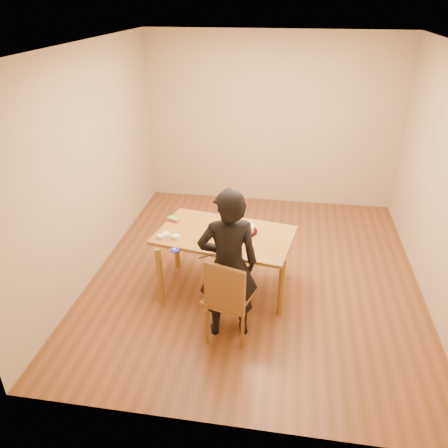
# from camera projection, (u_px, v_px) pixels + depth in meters

# --- Properties ---
(room_shell) EXTENTS (4.00, 4.50, 2.70)m
(room_shell) POSITION_uv_depth(u_px,v_px,m) (261.00, 163.00, 5.22)
(room_shell) COLOR brown
(room_shell) RESTS_ON ground
(dining_table) EXTENTS (1.63, 1.13, 0.04)m
(dining_table) POSITION_uv_depth(u_px,v_px,m) (225.00, 235.00, 4.93)
(dining_table) COLOR brown
(dining_table) RESTS_ON floor
(dining_chair) EXTENTS (0.52, 0.52, 0.04)m
(dining_chair) POSITION_uv_depth(u_px,v_px,m) (227.00, 298.00, 4.37)
(dining_chair) COLOR brown
(dining_chair) RESTS_ON floor
(cake_plate) EXTENTS (0.27, 0.27, 0.02)m
(cake_plate) POSITION_uv_depth(u_px,v_px,m) (245.00, 231.00, 4.95)
(cake_plate) COLOR red
(cake_plate) RESTS_ON dining_table
(cake) EXTENTS (0.19, 0.19, 0.06)m
(cake) POSITION_uv_depth(u_px,v_px,m) (246.00, 228.00, 4.93)
(cake) COLOR white
(cake) RESTS_ON cake_plate
(frosting_dome) EXTENTS (0.19, 0.19, 0.03)m
(frosting_dome) POSITION_uv_depth(u_px,v_px,m) (246.00, 225.00, 4.91)
(frosting_dome) COLOR white
(frosting_dome) RESTS_ON cake
(frosting_tub) EXTENTS (0.10, 0.10, 0.09)m
(frosting_tub) POSITION_uv_depth(u_px,v_px,m) (218.00, 249.00, 4.55)
(frosting_tub) COLOR white
(frosting_tub) RESTS_ON dining_table
(frosting_lid) EXTENTS (0.11, 0.11, 0.01)m
(frosting_lid) POSITION_uv_depth(u_px,v_px,m) (174.00, 250.00, 4.60)
(frosting_lid) COLOR #2019A6
(frosting_lid) RESTS_ON dining_table
(frosting_dollop) EXTENTS (0.04, 0.04, 0.02)m
(frosting_dollop) POSITION_uv_depth(u_px,v_px,m) (174.00, 249.00, 4.60)
(frosting_dollop) COLOR white
(frosting_dollop) RESTS_ON frosting_lid
(ramekin_green) EXTENTS (0.09, 0.09, 0.04)m
(ramekin_green) POSITION_uv_depth(u_px,v_px,m) (176.00, 237.00, 4.82)
(ramekin_green) COLOR white
(ramekin_green) RESTS_ON dining_table
(ramekin_yellow) EXTENTS (0.09, 0.09, 0.04)m
(ramekin_yellow) POSITION_uv_depth(u_px,v_px,m) (166.00, 235.00, 4.86)
(ramekin_yellow) COLOR white
(ramekin_yellow) RESTS_ON dining_table
(ramekin_multi) EXTENTS (0.08, 0.08, 0.04)m
(ramekin_multi) POSITION_uv_depth(u_px,v_px,m) (161.00, 237.00, 4.83)
(ramekin_multi) COLOR white
(ramekin_multi) RESTS_ON dining_table
(candy_box_pink) EXTENTS (0.14, 0.08, 0.02)m
(candy_box_pink) POSITION_uv_depth(u_px,v_px,m) (174.00, 220.00, 5.20)
(candy_box_pink) COLOR #CB2F6A
(candy_box_pink) RESTS_ON dining_table
(candy_box_green) EXTENTS (0.15, 0.11, 0.02)m
(candy_box_green) POSITION_uv_depth(u_px,v_px,m) (173.00, 218.00, 5.19)
(candy_box_green) COLOR green
(candy_box_green) RESTS_ON candy_box_pink
(spatula) EXTENTS (0.14, 0.12, 0.01)m
(spatula) POSITION_uv_depth(u_px,v_px,m) (206.00, 256.00, 4.50)
(spatula) COLOR black
(spatula) RESTS_ON dining_table
(person) EXTENTS (0.67, 0.52, 1.63)m
(person) POSITION_uv_depth(u_px,v_px,m) (228.00, 265.00, 4.24)
(person) COLOR black
(person) RESTS_ON floor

